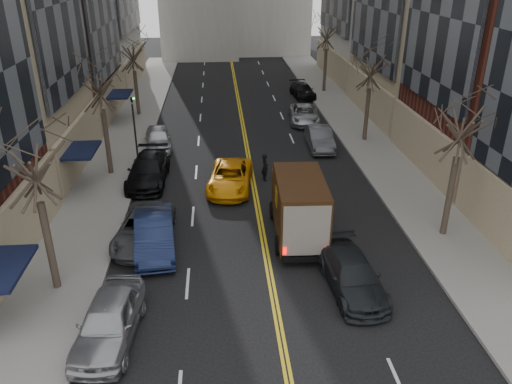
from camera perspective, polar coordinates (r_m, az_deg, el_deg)
sidewalk_left at (r=39.10m, az=-14.66°, el=6.05°), size 4.00×66.00×0.15m
sidewalk_right at (r=40.00m, az=11.77°, el=6.78°), size 4.00×66.00×0.15m
tree_lf_near at (r=19.70m, az=-24.53°, el=4.78°), size 3.20×3.20×8.41m
tree_lf_mid at (r=30.77m, az=-17.68°, el=13.27°), size 3.20×3.20×8.91m
tree_lf_far at (r=43.46m, az=-14.02°, el=16.11°), size 3.20×3.20×8.12m
tree_rt_near at (r=23.87m, az=22.85°, el=8.92°), size 3.20×3.20×8.71m
tree_rt_mid at (r=36.63m, az=13.16°, el=14.84°), size 3.20×3.20×8.32m
tree_rt_far at (r=50.93m, az=8.20°, el=18.63°), size 3.20×3.20×9.11m
traffic_signal at (r=33.30m, az=-13.76°, el=7.83°), size 0.29×0.26×4.70m
ups_truck at (r=23.86m, az=4.88°, el=-1.65°), size 2.57×5.94×3.21m
observer_sedan at (r=20.87m, az=10.95°, el=-9.29°), size 2.33×4.97×1.40m
taxi at (r=29.23m, az=-2.97°, el=1.70°), size 3.04×5.44×1.44m
pedestrian at (r=30.28m, az=1.02°, el=2.85°), size 0.54×0.70×1.70m
parked_lf_a at (r=18.82m, az=-16.44°, el=-13.89°), size 2.31×4.88×1.61m
parked_lf_b at (r=23.52m, az=-11.53°, el=-4.75°), size 2.27×5.12×1.63m
parked_lf_c at (r=24.36m, az=-12.70°, el=-4.06°), size 2.82×5.26×1.41m
parked_lf_d at (r=30.69m, az=-12.23°, el=2.46°), size 2.37×5.52×1.58m
parked_lf_e at (r=36.23m, az=-11.14°, el=6.04°), size 2.32×4.61×1.51m
parked_rt_a at (r=35.92m, az=7.29°, el=6.14°), size 1.72×4.60×1.50m
parked_rt_b at (r=41.71m, az=5.54°, el=8.83°), size 2.79×5.17×1.38m
parked_rt_c at (r=49.72m, az=5.34°, el=11.48°), size 2.28×4.70×1.32m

